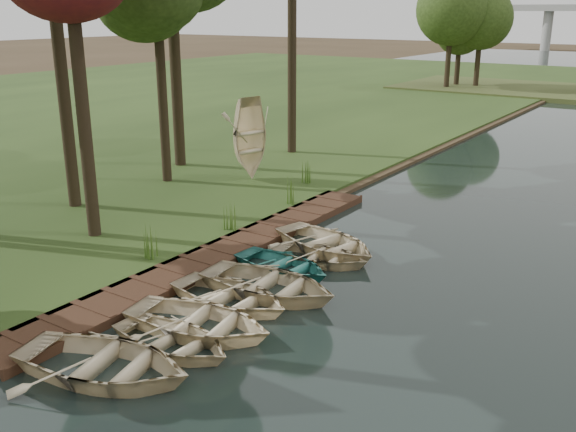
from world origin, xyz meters
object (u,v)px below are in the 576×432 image
Objects in this scene: boardwalk at (220,255)px; rowboat_1 at (173,337)px; rowboat_0 at (103,360)px; rowboat_2 at (199,318)px; stored_rowboat at (250,171)px.

boardwalk is 5.78m from rowboat_1.
rowboat_0 is 1.26× the size of rowboat_1.
rowboat_2 is 1.03× the size of stored_rowboat.
stored_rowboat reaches higher than rowboat_1.
stored_rowboat is at bearing 121.23° from boardwalk.
stored_rowboat is (-4.65, 7.67, 0.53)m from boardwalk.
rowboat_1 is (2.81, -5.04, 0.23)m from boardwalk.
stored_rowboat is at bearing 31.33° from rowboat_1.
rowboat_1 is at bearing 172.15° from rowboat_2.
boardwalk is at bearing 24.15° from rowboat_2.
rowboat_0 is 16.01m from stored_rowboat.
rowboat_0 is 1.06× the size of rowboat_2.
boardwalk is at bearing 30.04° from rowboat_1.
rowboat_0 is at bearing -140.19° from stored_rowboat.
rowboat_2 is (2.77, -4.11, 0.29)m from boardwalk.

